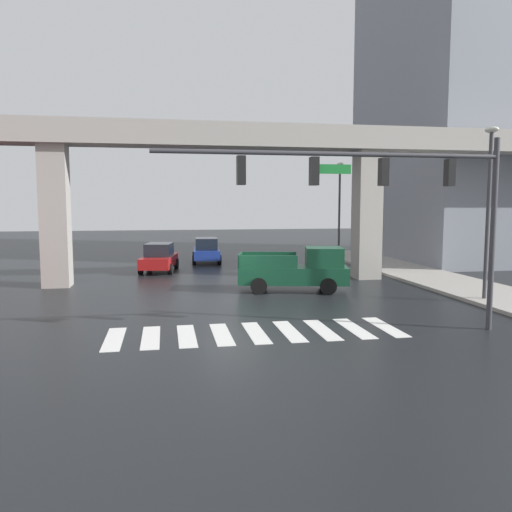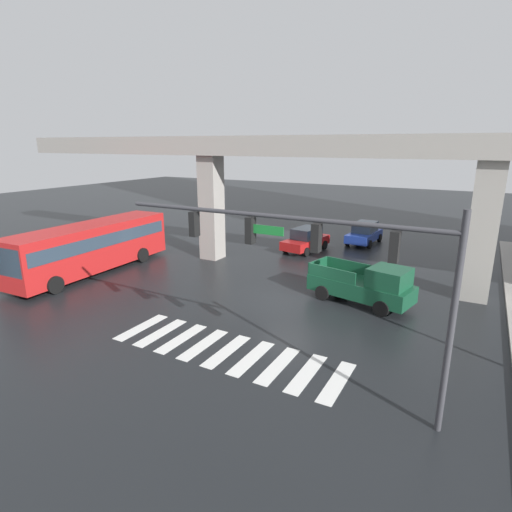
{
  "view_description": "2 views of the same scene",
  "coord_description": "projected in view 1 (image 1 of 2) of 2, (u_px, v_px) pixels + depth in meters",
  "views": [
    {
      "loc": [
        -2.81,
        -21.48,
        4.12
      ],
      "look_at": [
        1.04,
        0.09,
        1.87
      ],
      "focal_mm": 35.91,
      "sensor_mm": 36.0,
      "label": 1
    },
    {
      "loc": [
        7.85,
        -17.61,
        7.72
      ],
      "look_at": [
        -1.54,
        -0.56,
        2.37
      ],
      "focal_mm": 28.72,
      "sensor_mm": 36.0,
      "label": 2
    }
  ],
  "objects": [
    {
      "name": "sedan_blue",
      "position": [
        206.0,
        250.0,
        36.02
      ],
      "size": [
        2.16,
        4.4,
        1.72
      ],
      "color": "#1E3899",
      "rests_on": "ground"
    },
    {
      "name": "street_lamp_mid_block",
      "position": [
        382.0,
        196.0,
        31.37
      ],
      "size": [
        0.44,
        0.7,
        7.24
      ],
      "color": "#38383D",
      "rests_on": "ground"
    },
    {
      "name": "ground_plane",
      "position": [
        233.0,
        300.0,
        21.95
      ],
      "size": [
        120.0,
        120.0,
        0.0
      ],
      "primitive_type": "plane",
      "color": "black"
    },
    {
      "name": "crosswalk_stripes",
      "position": [
        256.0,
        333.0,
        16.37
      ],
      "size": [
        9.35,
        2.8,
        0.01
      ],
      "color": "silver",
      "rests_on": "ground"
    },
    {
      "name": "pickup_truck",
      "position": [
        299.0,
        270.0,
        24.11
      ],
      "size": [
        5.39,
        2.95,
        2.08
      ],
      "color": "#14472D",
      "rests_on": "ground"
    },
    {
      "name": "street_lamp_far_north",
      "position": [
        339.0,
        198.0,
        39.07
      ],
      "size": [
        0.44,
        0.7,
        7.24
      ],
      "color": "#38383D",
      "rests_on": "ground"
    },
    {
      "name": "elevated_overpass",
      "position": [
        219.0,
        149.0,
        26.26
      ],
      "size": [
        49.27,
        1.96,
        8.19
      ],
      "color": "#9E9991",
      "rests_on": "ground"
    },
    {
      "name": "sedan_red",
      "position": [
        159.0,
        257.0,
        31.19
      ],
      "size": [
        2.45,
        4.52,
        1.72
      ],
      "color": "red",
      "rests_on": "ground"
    },
    {
      "name": "traffic_signal_mast",
      "position": [
        388.0,
        185.0,
        15.68
      ],
      "size": [
        10.89,
        0.32,
        6.2
      ],
      "color": "#38383D",
      "rests_on": "ground"
    },
    {
      "name": "sidewalk_east",
      "position": [
        454.0,
        284.0,
        25.92
      ],
      "size": [
        4.0,
        36.0,
        0.15
      ],
      "primitive_type": "cube",
      "color": "#9E9991",
      "rests_on": "ground"
    },
    {
      "name": "street_lamp_near_corner",
      "position": [
        489.0,
        193.0,
        21.08
      ],
      "size": [
        0.44,
        0.7,
        7.24
      ],
      "color": "#38383D",
      "rests_on": "ground"
    }
  ]
}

